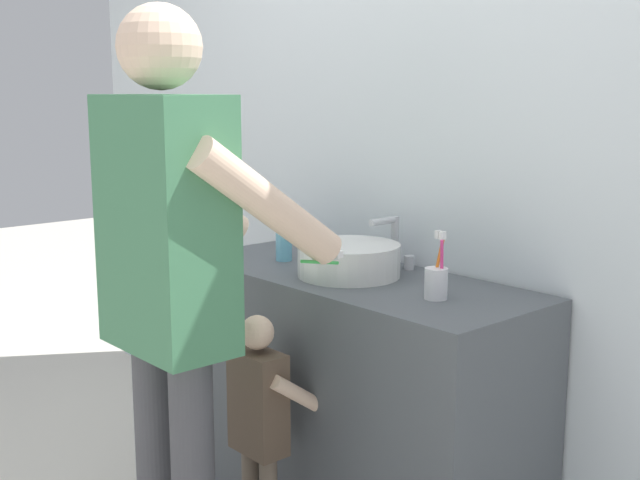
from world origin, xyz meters
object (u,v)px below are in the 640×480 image
(toothbrush_cup, at_px, (436,281))
(soap_bottle, at_px, (284,242))
(child_toddler, at_px, (260,417))
(adult_parent, at_px, (172,262))

(toothbrush_cup, xyz_separation_m, soap_bottle, (-0.74, 0.01, 0.01))
(soap_bottle, distance_m, child_toddler, 0.69)
(soap_bottle, relative_size, child_toddler, 0.20)
(child_toddler, bearing_deg, soap_bottle, 132.20)
(child_toddler, bearing_deg, toothbrush_cup, 43.14)
(toothbrush_cup, relative_size, soap_bottle, 1.25)
(soap_bottle, height_order, adult_parent, adult_parent)
(child_toddler, distance_m, adult_parent, 0.63)
(adult_parent, bearing_deg, toothbrush_cup, 61.87)
(child_toddler, bearing_deg, adult_parent, -85.01)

